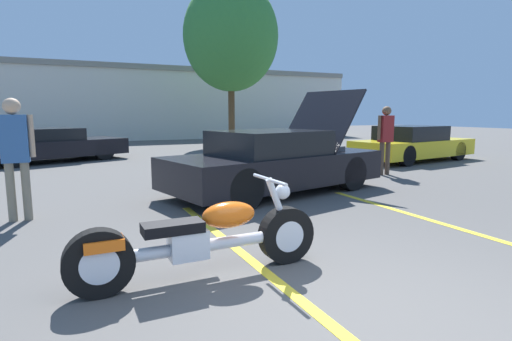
% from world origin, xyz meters
% --- Properties ---
extents(ground_plane, '(80.00, 80.00, 0.00)m').
position_xyz_m(ground_plane, '(0.00, 0.00, 0.00)').
color(ground_plane, '#514F4C').
extents(parking_stripe_middle, '(0.12, 5.38, 0.01)m').
position_xyz_m(parking_stripe_middle, '(-0.29, 1.74, 0.00)').
color(parking_stripe_middle, yellow).
rests_on(parking_stripe_middle, ground).
extents(parking_stripe_back, '(0.12, 5.38, 0.01)m').
position_xyz_m(parking_stripe_back, '(2.83, 1.74, 0.00)').
color(parking_stripe_back, yellow).
rests_on(parking_stripe_back, ground).
extents(far_building, '(32.00, 4.20, 4.40)m').
position_xyz_m(far_building, '(0.00, 23.93, 2.34)').
color(far_building, beige).
rests_on(far_building, ground).
extents(tree_background, '(4.60, 4.60, 7.94)m').
position_xyz_m(tree_background, '(5.37, 16.63, 5.29)').
color(tree_background, brown).
rests_on(tree_background, ground).
extents(motorcycle, '(2.48, 0.70, 0.94)m').
position_xyz_m(motorcycle, '(-0.90, 1.53, 0.38)').
color(motorcycle, black).
rests_on(motorcycle, ground).
extents(show_car_hood_open, '(4.80, 2.82, 2.09)m').
position_xyz_m(show_car_hood_open, '(1.73, 4.99, 0.62)').
color(show_car_hood_open, black).
rests_on(show_car_hood_open, ground).
extents(parked_car_right_row, '(4.76, 2.44, 1.18)m').
position_xyz_m(parked_car_right_row, '(8.41, 7.83, 0.56)').
color(parked_car_right_row, yellow).
rests_on(parked_car_right_row, ground).
extents(parked_car_mid_row, '(4.96, 3.48, 1.11)m').
position_xyz_m(parked_car_mid_row, '(-2.64, 12.71, 0.55)').
color(parked_car_mid_row, black).
rests_on(parked_car_mid_row, ground).
extents(spectator_near_motorcycle, '(0.52, 0.24, 1.81)m').
position_xyz_m(spectator_near_motorcycle, '(-2.74, 4.68, 1.09)').
color(spectator_near_motorcycle, gray).
rests_on(spectator_near_motorcycle, ground).
extents(spectator_midground, '(0.52, 0.23, 1.77)m').
position_xyz_m(spectator_midground, '(5.38, 5.85, 1.06)').
color(spectator_midground, brown).
rests_on(spectator_midground, ground).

